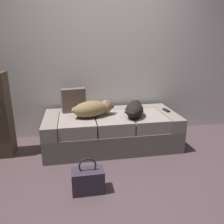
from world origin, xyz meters
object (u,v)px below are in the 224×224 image
dog_tan (93,109)px  tv_remote (166,110)px  handbag (88,180)px  dog_dark (135,109)px  throw_pillow (73,100)px  couch (111,130)px

dog_tan → tv_remote: 1.09m
dog_tan → tv_remote: (1.08, 0.05, -0.10)m
tv_remote → handbag: bearing=-148.3°
dog_tan → dog_dark: dog_tan is taller
dog_tan → handbag: 1.08m
dog_tan → tv_remote: size_ratio=4.14×
throw_pillow → dog_dark: bearing=-23.1°
couch → throw_pillow: bearing=155.8°
dog_dark → tv_remote: bearing=13.6°
couch → handbag: (-0.42, -1.01, -0.11)m
dog_dark → handbag: size_ratio=1.45×
tv_remote → throw_pillow: throw_pillow is taller
dog_tan → throw_pillow: size_ratio=1.83×
dog_dark → couch: bearing=159.0°
couch → dog_dark: bearing=-21.0°
dog_tan → dog_dark: (0.56, -0.07, -0.01)m
throw_pillow → handbag: bearing=-85.4°
tv_remote → throw_pillow: bearing=163.0°
couch → handbag: 1.09m
couch → handbag: bearing=-112.5°
tv_remote → handbag: tv_remote is taller
tv_remote → dog_dark: bearing=-174.0°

